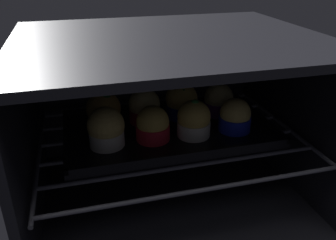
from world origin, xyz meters
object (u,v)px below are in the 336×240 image
(muffin_row1_col1, at_px, (144,107))
(muffin_row1_col0, at_px, (104,111))
(baking_tray, at_px, (168,130))
(muffin_row0_col0, at_px, (106,129))
(muffin_row1_col2, at_px, (181,102))
(muffin_row0_col3, at_px, (235,117))
(muffin_row0_col1, at_px, (153,125))
(muffin_row0_col2, at_px, (194,120))
(muffin_row1_col3, at_px, (218,100))

(muffin_row1_col1, bearing_deg, muffin_row1_col0, 179.32)
(baking_tray, relative_size, muffin_row1_col0, 5.53)
(muffin_row0_col0, relative_size, muffin_row1_col2, 0.98)
(muffin_row0_col0, relative_size, muffin_row1_col1, 1.03)
(muffin_row0_col3, distance_m, muffin_row1_col0, 0.28)
(muffin_row0_col0, xyz_separation_m, muffin_row1_col2, (0.18, 0.09, 0.00))
(muffin_row0_col1, height_order, muffin_row1_col0, muffin_row1_col0)
(muffin_row0_col0, height_order, muffin_row0_col3, muffin_row0_col0)
(muffin_row0_col1, bearing_deg, muffin_row1_col0, 135.32)
(muffin_row0_col3, distance_m, muffin_row1_col1, 0.20)
(muffin_row0_col2, distance_m, muffin_row1_col2, 0.09)
(muffin_row1_col0, bearing_deg, muffin_row1_col2, 0.47)
(muffin_row0_col0, height_order, muffin_row0_col2, same)
(muffin_row0_col0, xyz_separation_m, muffin_row0_col1, (0.09, 0.00, -0.00))
(muffin_row1_col0, bearing_deg, muffin_row0_col0, -92.88)
(muffin_row0_col2, xyz_separation_m, muffin_row1_col1, (-0.08, 0.09, -0.00))
(muffin_row0_col2, bearing_deg, muffin_row0_col3, 0.46)
(muffin_row1_col1, distance_m, muffin_row1_col3, 0.18)
(muffin_row0_col2, relative_size, muffin_row1_col2, 0.99)
(muffin_row0_col3, bearing_deg, muffin_row0_col0, 179.21)
(muffin_row0_col1, relative_size, muffin_row0_col3, 1.01)
(muffin_row0_col0, distance_m, muffin_row1_col1, 0.13)
(muffin_row0_col2, height_order, muffin_row1_col3, muffin_row0_col2)
(muffin_row0_col0, distance_m, muffin_row1_col2, 0.20)
(muffin_row0_col0, distance_m, muffin_row0_col1, 0.09)
(muffin_row0_col1, distance_m, muffin_row1_col1, 0.09)
(muffin_row0_col3, bearing_deg, muffin_row1_col3, 90.81)
(muffin_row0_col0, xyz_separation_m, muffin_row0_col3, (0.27, -0.00, -0.01))
(muffin_row0_col1, height_order, muffin_row1_col3, muffin_row1_col3)
(muffin_row1_col0, xyz_separation_m, muffin_row1_col3, (0.27, -0.00, -0.00))
(muffin_row1_col0, height_order, muffin_row1_col1, muffin_row1_col0)
(baking_tray, xyz_separation_m, muffin_row1_col1, (-0.04, 0.05, 0.04))
(baking_tray, distance_m, muffin_row0_col0, 0.15)
(muffin_row0_col0, bearing_deg, muffin_row1_col2, 26.45)
(muffin_row0_col0, distance_m, muffin_row1_col0, 0.09)
(baking_tray, height_order, muffin_row0_col0, muffin_row0_col0)
(muffin_row0_col2, relative_size, muffin_row0_col3, 1.13)
(muffin_row0_col2, distance_m, muffin_row1_col0, 0.20)
(muffin_row0_col0, distance_m, muffin_row1_col3, 0.28)
(baking_tray, distance_m, muffin_row0_col1, 0.07)
(baking_tray, xyz_separation_m, muffin_row1_col2, (0.04, 0.05, 0.04))
(baking_tray, relative_size, muffin_row1_col2, 5.37)
(muffin_row1_col0, bearing_deg, muffin_row0_col1, -44.68)
(muffin_row0_col3, relative_size, muffin_row1_col3, 0.95)
(baking_tray, distance_m, muffin_row0_col3, 0.15)
(baking_tray, distance_m, muffin_row0_col2, 0.07)
(muffin_row1_col2, bearing_deg, muffin_row1_col0, -179.53)
(muffin_row0_col1, distance_m, muffin_row0_col2, 0.09)
(muffin_row0_col3, distance_m, muffin_row1_col2, 0.13)
(muffin_row0_col0, bearing_deg, muffin_row0_col3, -0.79)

